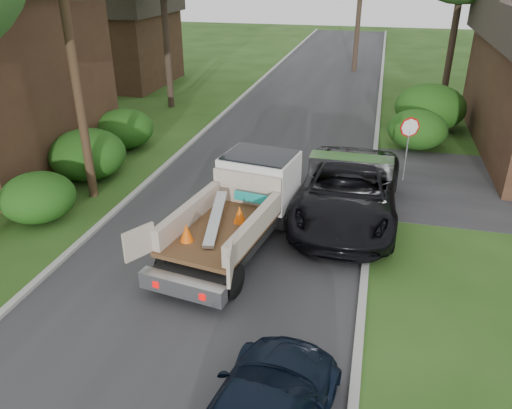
{
  "coord_description": "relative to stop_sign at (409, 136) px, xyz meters",
  "views": [
    {
      "loc": [
        3.94,
        -9.25,
        7.47
      ],
      "look_at": [
        0.87,
        3.26,
        1.2
      ],
      "focal_mm": 35.0,
      "sensor_mm": 36.0,
      "label": 1
    }
  ],
  "objects": [
    {
      "name": "utility_pole",
      "position": [
        -10.68,
        -4.02,
        3.4
      ],
      "size": [
        2.42,
        1.25,
        10.0
      ],
      "color": "#382619",
      "rests_on": "ground"
    },
    {
      "name": "ground",
      "position": [
        -5.2,
        -9.0,
        -1.78
      ],
      "size": [
        120.0,
        120.0,
        0.0
      ],
      "primitive_type": "plane",
      "color": "#224112",
      "rests_on": "ground"
    },
    {
      "name": "hedge_left_a",
      "position": [
        -11.4,
        -6.0,
        -1.01
      ],
      "size": [
        2.34,
        2.34,
        1.53
      ],
      "primitive_type": "ellipsoid",
      "color": "#1B4610",
      "rests_on": "ground"
    },
    {
      "name": "flatbed_truck",
      "position": [
        -4.71,
        -5.52,
        -0.55
      ],
      "size": [
        3.37,
        6.26,
        2.26
      ],
      "rotation": [
        0.0,
        0.0,
        -0.16
      ],
      "color": "black",
      "rests_on": "ground"
    },
    {
      "name": "stop_sign",
      "position": [
        0.0,
        0.0,
        0.0
      ],
      "size": [
        0.71,
        0.32,
        2.48
      ],
      "color": "slate",
      "rests_on": "ground"
    },
    {
      "name": "road",
      "position": [
        -5.2,
        1.0,
        -1.77
      ],
      "size": [
        8.0,
        90.0,
        0.02
      ],
      "primitive_type": "cube",
      "color": "#28282B",
      "rests_on": "ground"
    },
    {
      "name": "curb_right",
      "position": [
        -1.1,
        1.0,
        -1.72
      ],
      "size": [
        0.2,
        90.0,
        0.12
      ],
      "primitive_type": "cube",
      "color": "#9E9E99",
      "rests_on": "ground"
    },
    {
      "name": "house_left_far",
      "position": [
        -18.7,
        13.0,
        1.27
      ],
      "size": [
        7.56,
        7.56,
        6.0
      ],
      "color": "#3C2418",
      "rests_on": "ground"
    },
    {
      "name": "hedge_left_b",
      "position": [
        -11.7,
        -2.5,
        -0.84
      ],
      "size": [
        2.86,
        2.86,
        1.87
      ],
      "primitive_type": "ellipsoid",
      "color": "#1B4610",
      "rests_on": "ground"
    },
    {
      "name": "hedge_right_a",
      "position": [
        0.6,
        4.0,
        -0.93
      ],
      "size": [
        2.6,
        2.6,
        1.7
      ],
      "primitive_type": "ellipsoid",
      "color": "#1B4610",
      "rests_on": "ground"
    },
    {
      "name": "black_pickup",
      "position": [
        -1.85,
        -3.51,
        -0.85
      ],
      "size": [
        3.21,
        6.75,
        1.86
      ],
      "primitive_type": "imported",
      "rotation": [
        0.0,
        0.0,
        -0.02
      ],
      "color": "black",
      "rests_on": "ground"
    },
    {
      "name": "hedge_right_b",
      "position": [
        1.3,
        7.0,
        -0.67
      ],
      "size": [
        3.38,
        3.38,
        2.21
      ],
      "primitive_type": "ellipsoid",
      "color": "#1B4610",
      "rests_on": "ground"
    },
    {
      "name": "hedge_left_c",
      "position": [
        -12.0,
        1.0,
        -0.93
      ],
      "size": [
        2.6,
        2.6,
        1.7
      ],
      "primitive_type": "ellipsoid",
      "color": "#1B4610",
      "rests_on": "ground"
    },
    {
      "name": "curb_left",
      "position": [
        -9.3,
        1.0,
        -1.72
      ],
      "size": [
        0.2,
        90.0,
        0.12
      ],
      "primitive_type": "cube",
      "color": "#9E9E99",
      "rests_on": "ground"
    }
  ]
}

